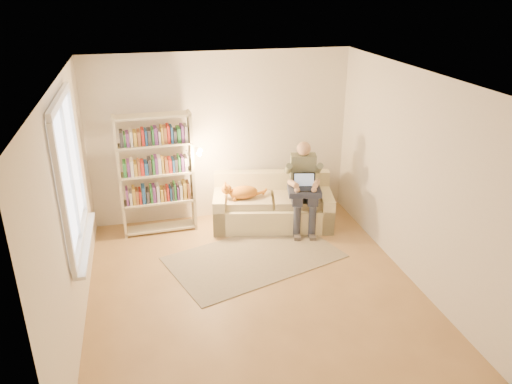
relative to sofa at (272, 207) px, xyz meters
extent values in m
plane|color=#9B7646|center=(-0.69, -1.74, -0.28)|extent=(4.50, 4.50, 0.00)
cube|color=white|center=(-0.69, -1.74, 2.32)|extent=(4.00, 4.50, 0.02)
cube|color=silver|center=(-2.69, -1.74, 1.02)|extent=(0.02, 4.50, 2.60)
cube|color=silver|center=(1.31, -1.74, 1.02)|extent=(0.02, 4.50, 2.60)
cube|color=silver|center=(-0.69, 0.51, 1.02)|extent=(4.00, 0.02, 2.60)
cube|color=silver|center=(-0.69, -3.99, 1.02)|extent=(4.00, 0.02, 2.60)
plane|color=white|center=(-2.66, -1.54, 1.37)|extent=(0.00, 1.50, 1.50)
cube|color=white|center=(-2.65, -1.54, 2.16)|extent=(0.05, 1.50, 0.08)
cube|color=white|center=(-2.65, -1.54, 0.58)|extent=(0.05, 1.50, 0.08)
cube|color=white|center=(-2.65, -1.54, 1.37)|extent=(0.04, 0.05, 1.50)
cube|color=white|center=(-2.61, -1.54, 0.53)|extent=(0.12, 1.52, 0.04)
cube|color=beige|center=(-0.01, -0.04, -0.09)|extent=(1.93, 1.17, 0.38)
cube|color=beige|center=(0.06, 0.27, 0.29)|extent=(1.80, 0.55, 0.39)
cube|color=beige|center=(-0.80, 0.13, -0.01)|extent=(0.35, 0.83, 0.54)
cube|color=beige|center=(0.79, -0.21, -0.01)|extent=(0.35, 0.83, 0.54)
cube|color=#C6B890|center=(-0.41, 0.00, 0.15)|extent=(0.86, 0.69, 0.11)
cube|color=#C6B890|center=(0.38, -0.17, 0.15)|extent=(0.86, 0.69, 0.11)
cube|color=slate|center=(0.44, -0.11, 0.60)|extent=(0.41, 0.28, 0.52)
sphere|color=tan|center=(0.43, -0.12, 0.96)|extent=(0.21, 0.21, 0.21)
cube|color=#303444|center=(0.28, -0.32, 0.29)|extent=(0.24, 0.45, 0.16)
cube|color=#303444|center=(0.50, -0.37, 0.29)|extent=(0.24, 0.45, 0.16)
cylinder|color=#303444|center=(0.23, -0.52, -0.03)|extent=(0.11, 0.11, 0.51)
cylinder|color=#303444|center=(0.45, -0.57, -0.03)|extent=(0.11, 0.11, 0.51)
ellipsoid|color=#FA9C31|center=(-0.42, -0.02, 0.30)|extent=(0.48, 0.32, 0.20)
sphere|color=#FA9C31|center=(-0.67, -0.01, 0.37)|extent=(0.15, 0.15, 0.15)
cylinder|color=#FA9C31|center=(-0.18, -0.02, 0.27)|extent=(0.22, 0.09, 0.06)
cube|color=#242A3F|center=(0.36, -0.36, 0.39)|extent=(0.55, 0.48, 0.08)
cube|color=black|center=(0.35, -0.39, 0.44)|extent=(0.36, 0.28, 0.02)
cube|color=black|center=(0.37, -0.29, 0.54)|extent=(0.33, 0.14, 0.21)
plane|color=#8CA5CC|center=(0.37, -0.29, 0.54)|extent=(0.30, 0.14, 0.28)
cube|color=beige|center=(-2.24, 0.14, 0.63)|extent=(0.05, 0.28, 1.82)
cube|color=beige|center=(-1.20, 0.18, 0.63)|extent=(0.05, 0.28, 1.82)
cube|color=beige|center=(-1.72, 0.16, -0.23)|extent=(1.09, 0.32, 0.03)
cube|color=beige|center=(-1.72, 0.16, 0.21)|extent=(1.09, 0.32, 0.03)
cube|color=beige|center=(-1.72, 0.16, 0.66)|extent=(1.09, 0.32, 0.03)
cube|color=beige|center=(-1.72, 0.16, 1.10)|extent=(1.09, 0.32, 0.03)
cube|color=beige|center=(-1.72, 0.16, 1.51)|extent=(1.09, 0.32, 0.03)
cube|color=gold|center=(-1.72, 0.16, 0.34)|extent=(0.93, 0.26, 0.22)
cube|color=#995933|center=(-1.72, 0.16, 0.78)|extent=(0.93, 0.26, 0.22)
cube|color=#B2261E|center=(-1.72, 0.16, 1.22)|extent=(0.93, 0.26, 0.22)
cylinder|color=silver|center=(-1.28, 0.18, 0.69)|extent=(0.10, 0.10, 0.04)
cone|color=silver|center=(-1.12, 0.07, 0.97)|extent=(0.12, 0.15, 0.15)
cube|color=gray|center=(-0.52, -0.97, -0.27)|extent=(2.57, 1.99, 0.01)
camera|label=1|loc=(-1.88, -6.78, 3.27)|focal=35.00mm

